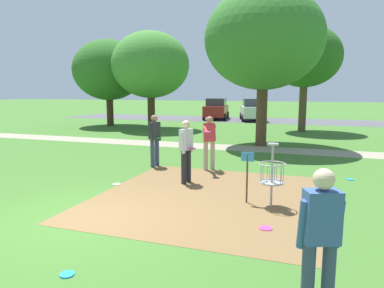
# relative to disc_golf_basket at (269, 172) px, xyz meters

# --- Properties ---
(ground_plane) EXTENTS (160.00, 160.00, 0.00)m
(ground_plane) POSITION_rel_disc_golf_basket_xyz_m (-3.34, -2.05, -0.75)
(ground_plane) COLOR #3D6B28
(dirt_tee_pad) EXTENTS (5.22, 5.48, 0.01)m
(dirt_tee_pad) POSITION_rel_disc_golf_basket_xyz_m (-1.38, 0.25, -0.75)
(dirt_tee_pad) COLOR brown
(dirt_tee_pad) RESTS_ON ground
(disc_golf_basket) EXTENTS (0.98, 0.58, 1.39)m
(disc_golf_basket) POSITION_rel_disc_golf_basket_xyz_m (0.00, 0.00, 0.00)
(disc_golf_basket) COLOR #9E9EA3
(disc_golf_basket) RESTS_ON ground
(player_foreground_watching) EXTENTS (0.44, 0.49, 1.71)m
(player_foreground_watching) POSITION_rel_disc_golf_basket_xyz_m (-2.34, 1.23, 0.21)
(player_foreground_watching) COLOR #232328
(player_foreground_watching) RESTS_ON ground
(player_throwing) EXTENTS (0.49, 1.17, 1.71)m
(player_throwing) POSITION_rel_disc_golf_basket_xyz_m (-2.19, 2.93, 0.23)
(player_throwing) COLOR tan
(player_throwing) RESTS_ON ground
(player_waiting_left) EXTENTS (0.44, 0.50, 1.71)m
(player_waiting_left) POSITION_rel_disc_golf_basket_xyz_m (-4.04, 2.87, 0.21)
(player_waiting_left) COLOR #384260
(player_waiting_left) RESTS_ON ground
(player_waiting_right) EXTENTS (0.50, 0.45, 1.71)m
(player_waiting_right) POSITION_rel_disc_golf_basket_xyz_m (0.95, -3.73, 0.21)
(player_waiting_right) COLOR #384260
(player_waiting_right) RESTS_ON ground
(frisbee_by_tee) EXTENTS (0.21, 0.21, 0.02)m
(frisbee_by_tee) POSITION_rel_disc_golf_basket_xyz_m (-4.05, 0.47, -0.74)
(frisbee_by_tee) COLOR white
(frisbee_by_tee) RESTS_ON ground
(frisbee_mid_grass) EXTENTS (0.21, 0.21, 0.02)m
(frisbee_mid_grass) POSITION_rel_disc_golf_basket_xyz_m (1.91, 3.07, -0.74)
(frisbee_mid_grass) COLOR #1E93DB
(frisbee_mid_grass) RESTS_ON ground
(frisbee_far_left) EXTENTS (0.24, 0.24, 0.02)m
(frisbee_far_left) POSITION_rel_disc_golf_basket_xyz_m (0.11, -1.29, -0.74)
(frisbee_far_left) COLOR #E53D99
(frisbee_far_left) RESTS_ON ground
(frisbee_far_right) EXTENTS (0.20, 0.20, 0.02)m
(frisbee_far_right) POSITION_rel_disc_golf_basket_xyz_m (-2.25, -3.80, -0.74)
(frisbee_far_right) COLOR #1E93DB
(frisbee_far_right) RESTS_ON ground
(tree_near_left) EXTENTS (4.30, 4.30, 6.35)m
(tree_near_left) POSITION_rel_disc_golf_basket_xyz_m (0.25, 14.96, 3.74)
(tree_near_left) COLOR brown
(tree_near_left) RESTS_ON ground
(tree_near_right) EXTENTS (4.96, 4.96, 6.04)m
(tree_near_right) POSITION_rel_disc_golf_basket_xyz_m (-12.88, 14.23, 3.17)
(tree_near_right) COLOR #422D1E
(tree_near_right) RESTS_ON ground
(tree_mid_left) EXTENTS (5.24, 5.24, 6.97)m
(tree_mid_left) POSITION_rel_disc_golf_basket_xyz_m (-1.36, 8.54, 3.97)
(tree_mid_left) COLOR #4C3823
(tree_mid_left) RESTS_ON ground
(tree_mid_center) EXTENTS (4.99, 4.99, 6.27)m
(tree_mid_center) POSITION_rel_disc_golf_basket_xyz_m (-9.17, 13.31, 3.38)
(tree_mid_center) COLOR #422D1E
(tree_mid_center) RESTS_ON ground
(parking_lot_strip) EXTENTS (36.00, 6.00, 0.01)m
(parking_lot_strip) POSITION_rel_disc_golf_basket_xyz_m (-3.34, 22.42, -0.75)
(parking_lot_strip) COLOR #4C4C51
(parking_lot_strip) RESTS_ON ground
(parked_car_leftmost) EXTENTS (2.41, 4.41, 1.84)m
(parked_car_leftmost) POSITION_rel_disc_golf_basket_xyz_m (-7.21, 22.37, 0.17)
(parked_car_leftmost) COLOR maroon
(parked_car_leftmost) RESTS_ON ground
(parked_car_center_left) EXTENTS (2.80, 4.52, 1.84)m
(parked_car_center_left) POSITION_rel_disc_golf_basket_xyz_m (-3.93, 21.96, 0.17)
(parked_car_center_left) COLOR silver
(parked_car_center_left) RESTS_ON ground
(gravel_path) EXTENTS (40.00, 1.59, 0.00)m
(gravel_path) POSITION_rel_disc_golf_basket_xyz_m (-3.34, 7.50, -0.75)
(gravel_path) COLOR gray
(gravel_path) RESTS_ON ground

